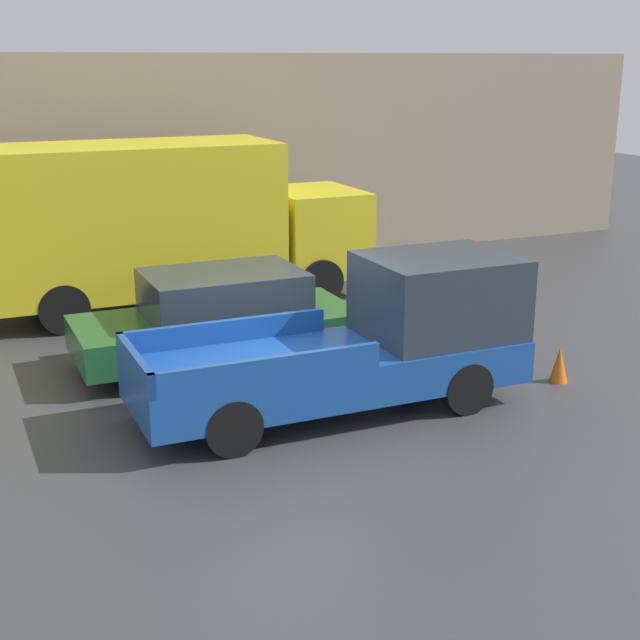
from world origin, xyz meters
name	(u,v)px	position (x,y,z in m)	size (l,w,h in m)	color
ground_plane	(284,403)	(0.00, 0.00, 0.00)	(60.00, 60.00, 0.00)	#3D3D3F
building_wall	(136,166)	(0.00, 9.16, 2.52)	(28.00, 0.15, 5.03)	gray
pickup_truck	(371,340)	(1.14, -0.54, 0.99)	(5.66, 1.94, 2.14)	#194799
car	(219,318)	(-0.30, 2.14, 0.79)	(4.62, 2.00, 1.56)	#1E592D
delivery_truck	(148,222)	(-0.51, 5.98, 1.78)	(8.28, 2.45, 3.32)	gold
newspaper_box	(138,252)	(-0.16, 8.83, 0.57)	(0.45, 0.40, 1.14)	#194CB2
traffic_cone	(559,364)	(4.30, -0.89, 0.29)	(0.29, 0.29, 0.57)	orange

